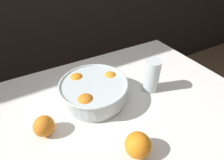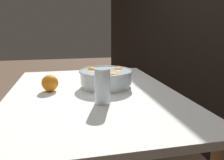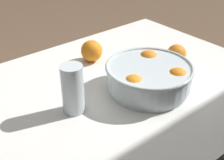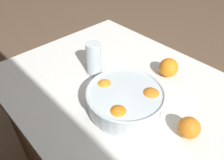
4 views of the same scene
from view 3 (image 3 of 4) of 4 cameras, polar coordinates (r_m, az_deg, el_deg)
The scene contains 5 objects.
dining_table at distance 1.10m, azimuth 0.50°, elevation -5.18°, with size 1.11×0.82×0.71m.
fruit_bowl at distance 1.01m, azimuth 6.88°, elevation 0.62°, with size 0.28×0.28×0.10m.
juice_glass at distance 0.91m, azimuth -7.17°, elevation -2.14°, with size 0.07×0.07×0.15m.
orange_loose_near_bowl at distance 1.20m, azimuth -3.74°, elevation 5.33°, with size 0.08×0.08×0.08m, color orange.
orange_loose_front at distance 1.21m, azimuth 11.70°, elevation 4.70°, with size 0.07×0.07×0.07m, color orange.
Camera 3 is at (0.57, 0.67, 1.27)m, focal length 50.00 mm.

